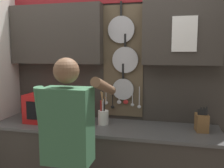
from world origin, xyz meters
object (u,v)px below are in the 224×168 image
Objects in this scene: knife_block at (202,122)px; person at (69,141)px; microwave at (53,107)px; utensil_crock at (103,116)px.

knife_block is 1.30m from person.
utensil_crock is at bearing 0.12° from microwave.
utensil_crock is (0.59, 0.00, -0.06)m from microwave.
utensil_crock reaches higher than knife_block.
knife_block is at bearing 34.11° from person.
person is at bearing -145.89° from knife_block.
utensil_crock reaches higher than microwave.
person is (-1.08, -0.73, -0.03)m from knife_block.
person is at bearing -55.24° from microwave.
microwave is 0.32× the size of person.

